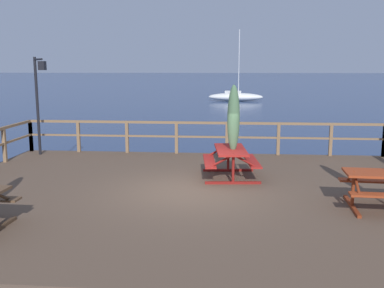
{
  "coord_description": "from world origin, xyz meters",
  "views": [
    {
      "loc": [
        0.89,
        -9.91,
        3.65
      ],
      "look_at": [
        0.0,
        0.7,
        1.79
      ],
      "focal_mm": 41.05,
      "sensor_mm": 36.0,
      "label": 1
    }
  ],
  "objects_px": {
    "lamp_post_hooked": "(39,91)",
    "sailboat_distant": "(235,96)",
    "picnic_table_mid_left": "(231,157)",
    "patio_umbrella_tall_mid_right": "(233,119)"
  },
  "relations": [
    {
      "from": "patio_umbrella_tall_mid_right",
      "to": "sailboat_distant",
      "type": "xyz_separation_m",
      "value": [
        0.59,
        37.62,
        -1.83
      ]
    },
    {
      "from": "picnic_table_mid_left",
      "to": "patio_umbrella_tall_mid_right",
      "type": "relative_size",
      "value": 0.76
    },
    {
      "from": "lamp_post_hooked",
      "to": "sailboat_distant",
      "type": "height_order",
      "value": "sailboat_distant"
    },
    {
      "from": "picnic_table_mid_left",
      "to": "sailboat_distant",
      "type": "bearing_deg",
      "value": 89.01
    },
    {
      "from": "patio_umbrella_tall_mid_right",
      "to": "sailboat_distant",
      "type": "bearing_deg",
      "value": 89.1
    },
    {
      "from": "picnic_table_mid_left",
      "to": "lamp_post_hooked",
      "type": "bearing_deg",
      "value": 158.39
    },
    {
      "from": "lamp_post_hooked",
      "to": "sailboat_distant",
      "type": "bearing_deg",
      "value": 78.99
    },
    {
      "from": "lamp_post_hooked",
      "to": "sailboat_distant",
      "type": "xyz_separation_m",
      "value": [
        6.83,
        35.13,
        -2.39
      ]
    },
    {
      "from": "picnic_table_mid_left",
      "to": "lamp_post_hooked",
      "type": "distance_m",
      "value": 6.83
    },
    {
      "from": "picnic_table_mid_left",
      "to": "sailboat_distant",
      "type": "height_order",
      "value": "sailboat_distant"
    }
  ]
}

